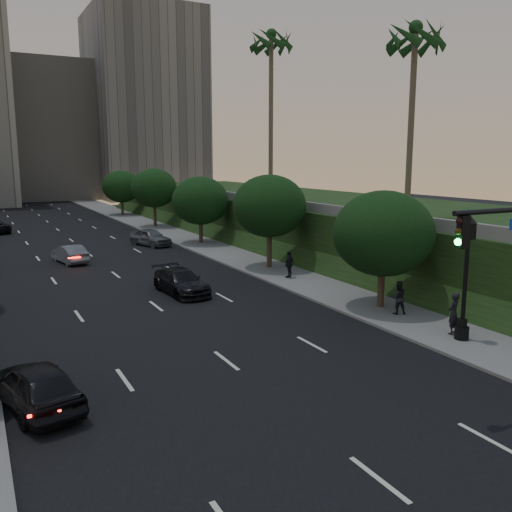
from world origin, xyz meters
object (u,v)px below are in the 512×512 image
street_lamp (465,283)px  sedan_far_right (151,237)px  sedan_near_left (36,385)px  pedestrian_a (453,313)px  sedan_near_right (181,282)px  pedestrian_c (289,264)px  sedan_mid_left (70,254)px  pedestrian_b (398,297)px

street_lamp → sedan_far_right: bearing=97.2°
sedan_near_left → pedestrian_a: 17.15m
sedan_near_left → sedan_far_right: sedan_far_right is taller
sedan_near_right → pedestrian_a: bearing=-63.0°
sedan_far_right → pedestrian_c: pedestrian_c is taller
sedan_mid_left → sedan_near_left: bearing=67.4°
street_lamp → pedestrian_a: street_lamp is taller
street_lamp → sedan_near_left: size_ratio=1.24×
sedan_mid_left → sedan_near_right: 13.63m
sedan_mid_left → pedestrian_b: (12.15, -22.49, 0.30)m
sedan_near_left → sedan_far_right: size_ratio=0.99×
sedan_near_left → pedestrian_a: (17.11, -1.13, 0.32)m
sedan_near_right → pedestrian_c: size_ratio=2.79×
sedan_mid_left → pedestrian_c: (11.73, -12.75, 0.34)m
sedan_near_right → pedestrian_c: (7.54, 0.22, 0.32)m
pedestrian_a → pedestrian_c: pedestrian_a is taller
pedestrian_a → sedan_near_right: bearing=-75.1°
sedan_near_right → pedestrian_b: 12.41m
street_lamp → pedestrian_c: size_ratio=3.17×
sedan_near_left → sedan_mid_left: size_ratio=1.07×
street_lamp → pedestrian_b: size_ratio=3.33×
sedan_near_right → street_lamp: bearing=-64.9°
street_lamp → sedan_far_right: size_ratio=1.22×
sedan_far_right → pedestrian_b: bearing=-100.5°
sedan_near_left → pedestrian_b: (17.13, 2.42, 0.22)m
sedan_far_right → pedestrian_b: 28.00m
sedan_near_right → pedestrian_b: pedestrian_b is taller
sedan_far_right → pedestrian_b: (4.26, -27.67, 0.21)m
street_lamp → sedan_mid_left: size_ratio=1.33×
sedan_near_right → pedestrian_a: 15.29m
sedan_near_right → sedan_far_right: size_ratio=1.08×
sedan_near_left → street_lamp: bearing=160.8°
sedan_near_right → pedestrian_b: (7.96, -9.52, 0.28)m
street_lamp → pedestrian_b: 4.56m
pedestrian_c → sedan_near_right: bearing=-28.9°
sedan_near_right → pedestrian_c: bearing=-2.5°
sedan_mid_left → sedan_near_right: (4.19, -12.97, 0.02)m
sedan_far_right → pedestrian_a: 31.50m
street_lamp → sedan_near_right: bearing=119.3°
pedestrian_a → pedestrian_b: pedestrian_a is taller
street_lamp → pedestrian_c: 14.08m
sedan_near_right → sedan_near_left: bearing=-131.8°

